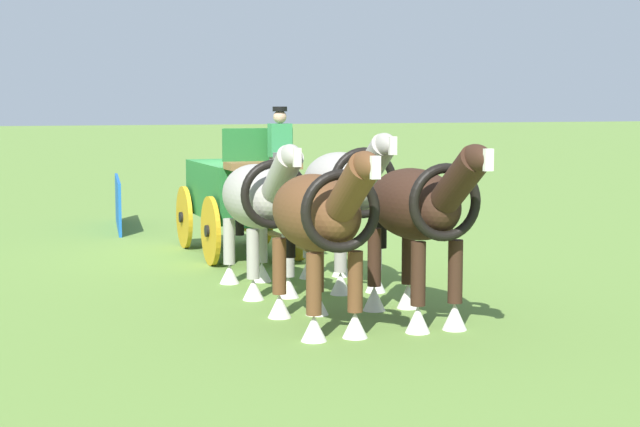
# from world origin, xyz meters

# --- Properties ---
(ground_plane) EXTENTS (220.00, 220.00, 0.00)m
(ground_plane) POSITION_xyz_m (0.00, 0.00, 0.00)
(ground_plane) COLOR olive
(show_wagon) EXTENTS (5.66, 1.78, 2.67)m
(show_wagon) POSITION_xyz_m (0.16, 0.00, 1.13)
(show_wagon) COLOR #236B2D
(show_wagon) RESTS_ON ground
(draft_horse_rear_near) EXTENTS (3.10, 1.04, 2.34)m
(draft_horse_rear_near) POSITION_xyz_m (3.71, 0.57, 1.45)
(draft_horse_rear_near) COLOR #9E998E
(draft_horse_rear_near) RESTS_ON ground
(draft_horse_rear_off) EXTENTS (3.00, 0.98, 2.20)m
(draft_horse_rear_off) POSITION_xyz_m (3.69, -0.73, 1.33)
(draft_horse_rear_off) COLOR #9E998E
(draft_horse_rear_off) RESTS_ON ground
(draft_horse_lead_near) EXTENTS (3.02, 0.95, 2.29)m
(draft_horse_lead_near) POSITION_xyz_m (6.32, 0.51, 1.40)
(draft_horse_lead_near) COLOR #331E14
(draft_horse_lead_near) RESTS_ON ground
(draft_horse_lead_off) EXTENTS (3.01, 0.98, 2.23)m
(draft_horse_lead_off) POSITION_xyz_m (6.29, -0.79, 1.36)
(draft_horse_lead_off) COLOR brown
(draft_horse_lead_off) RESTS_ON ground
(sponsor_banner) EXTENTS (3.18, 0.50, 1.10)m
(sponsor_banner) POSITION_xyz_m (-4.59, -1.42, 0.55)
(sponsor_banner) COLOR #1959B2
(sponsor_banner) RESTS_ON ground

